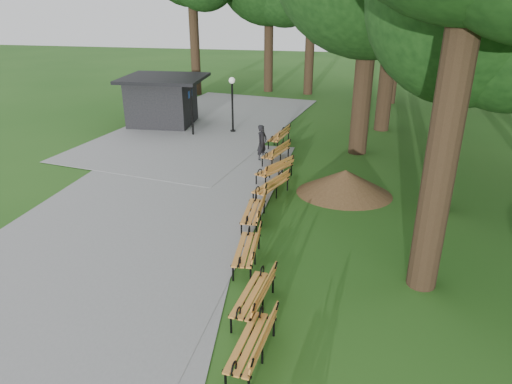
% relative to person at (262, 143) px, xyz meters
% --- Properties ---
extents(ground, '(100.00, 100.00, 0.00)m').
position_rel_person_xyz_m(ground, '(0.97, -8.96, -0.77)').
color(ground, '#204F16').
rests_on(ground, ground).
extents(path, '(12.00, 38.00, 0.06)m').
position_rel_person_xyz_m(path, '(-3.03, -5.96, -0.74)').
color(path, gray).
rests_on(path, ground).
extents(person, '(0.57, 0.67, 1.55)m').
position_rel_person_xyz_m(person, '(0.00, 0.00, 0.00)').
color(person, black).
rests_on(person, ground).
extents(kiosk, '(4.32, 3.80, 2.61)m').
position_rel_person_xyz_m(kiosk, '(-6.33, 4.77, 0.53)').
color(kiosk, black).
rests_on(kiosk, ground).
extents(lamp_post, '(0.32, 0.32, 2.80)m').
position_rel_person_xyz_m(lamp_post, '(-2.25, 4.03, 1.27)').
color(lamp_post, black).
rests_on(lamp_post, ground).
extents(dirt_mound, '(2.84, 2.84, 0.91)m').
position_rel_person_xyz_m(dirt_mound, '(3.52, -3.03, -0.32)').
color(dirt_mound, '#47301C').
rests_on(dirt_mound, ground).
extents(bench_1, '(0.86, 1.96, 0.88)m').
position_rel_person_xyz_m(bench_1, '(1.89, -11.68, -0.33)').
color(bench_1, orange).
rests_on(bench_1, ground).
extents(bench_2, '(0.88, 1.97, 0.88)m').
position_rel_person_xyz_m(bench_2, '(1.63, -10.17, -0.33)').
color(bench_2, orange).
rests_on(bench_2, ground).
extents(bench_3, '(0.75, 1.93, 0.88)m').
position_rel_person_xyz_m(bench_3, '(1.07, -8.25, -0.33)').
color(bench_3, orange).
rests_on(bench_3, ground).
extents(bench_4, '(0.70, 1.92, 0.88)m').
position_rel_person_xyz_m(bench_4, '(0.80, -5.98, -0.33)').
color(bench_4, orange).
rests_on(bench_4, ground).
extents(bench_5, '(1.27, 2.00, 0.88)m').
position_rel_person_xyz_m(bench_5, '(1.00, -3.80, -0.33)').
color(bench_5, orange).
rests_on(bench_5, ground).
extents(bench_6, '(1.47, 1.98, 0.88)m').
position_rel_person_xyz_m(bench_6, '(0.87, -2.20, -0.33)').
color(bench_6, orange).
rests_on(bench_6, ground).
extents(bench_7, '(1.16, 2.00, 0.88)m').
position_rel_person_xyz_m(bench_7, '(0.62, -0.19, -0.33)').
color(bench_7, orange).
rests_on(bench_7, ground).
extents(bench_8, '(0.97, 1.98, 0.88)m').
position_rel_person_xyz_m(bench_8, '(0.40, 2.20, -0.33)').
color(bench_8, orange).
rests_on(bench_8, ground).
extents(lawn_tree_1, '(5.99, 5.99, 9.47)m').
position_rel_person_xyz_m(lawn_tree_1, '(6.63, -3.78, 5.67)').
color(lawn_tree_1, black).
rests_on(lawn_tree_1, ground).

